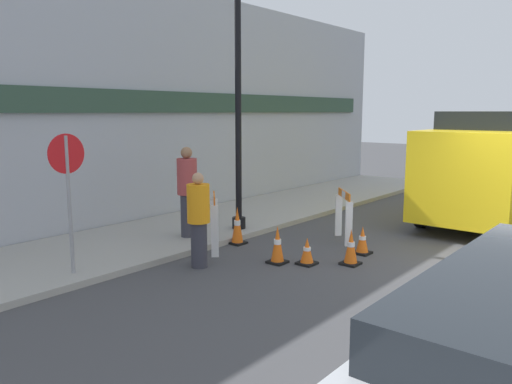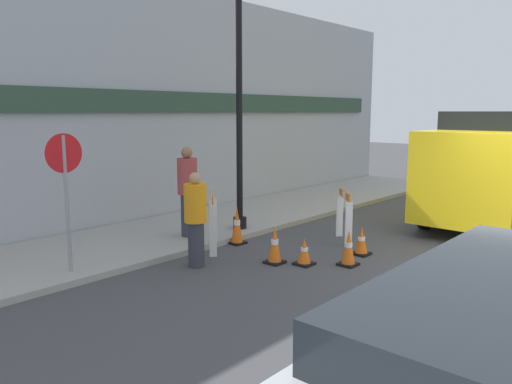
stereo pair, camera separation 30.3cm
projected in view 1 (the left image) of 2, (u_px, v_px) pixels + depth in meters
name	position (u px, v px, depth m)	size (l,w,h in m)	color
ground_plane	(499.00, 270.00, 8.22)	(60.00, 60.00, 0.00)	#424244
sidewalk_slab	(234.00, 218.00, 11.95)	(18.00, 2.84, 0.11)	#9E9B93
storefront_facade	(189.00, 104.00, 12.46)	(18.00, 0.22, 5.50)	#A3A8B2
streetlamp_post	(238.00, 52.00, 10.08)	(0.44, 0.44, 5.75)	black
stop_sign	(68.00, 181.00, 7.49)	(0.60, 0.06, 2.15)	gray
barricade_0	(344.00, 214.00, 9.98)	(0.73, 0.71, 1.02)	white
barricade_1	(214.00, 222.00, 9.18)	(0.60, 0.61, 1.09)	white
traffic_cone_0	(277.00, 245.00, 8.53)	(0.30, 0.30, 0.66)	black
traffic_cone_1	(362.00, 241.00, 9.10)	(0.30, 0.30, 0.51)	black
traffic_cone_2	(237.00, 226.00, 9.76)	(0.30, 0.30, 0.74)	black
traffic_cone_3	(307.00, 252.00, 8.47)	(0.30, 0.30, 0.46)	black
traffic_cone_4	(351.00, 248.00, 8.45)	(0.30, 0.30, 0.62)	black
person_worker	(199.00, 218.00, 8.23)	(0.40, 0.40, 1.59)	#33333D
person_pedestrian	(187.00, 189.00, 9.82)	(0.51, 0.51, 1.79)	#33333D
work_van	(494.00, 163.00, 11.65)	(5.44, 2.19, 2.58)	yellow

